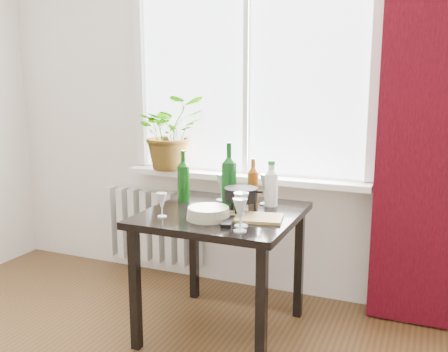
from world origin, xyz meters
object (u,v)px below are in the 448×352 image
at_px(cleaning_bottle, 271,183).
at_px(wine_bottle_left, 183,175).
at_px(wine_bottle_right, 229,173).
at_px(table, 222,227).
at_px(fondue_pot, 241,200).
at_px(tv_remote, 228,222).
at_px(cutting_board, 254,218).
at_px(wineglass_front_left, 162,205).
at_px(wineglass_back_center, 266,189).
at_px(potted_plant, 171,132).
at_px(bottle_amber, 253,180).
at_px(wineglass_back_left, 222,187).
at_px(plate_stack, 208,213).
at_px(wineglass_far_right, 240,215).
at_px(wineglass_front_right, 241,209).
at_px(radiator, 153,226).

bearing_deg(cleaning_bottle, wine_bottle_left, -170.23).
xyz_separation_m(wine_bottle_left, wine_bottle_right, (0.29, 0.04, 0.03)).
distance_m(table, fondue_pot, 0.20).
distance_m(tv_remote, cutting_board, 0.16).
relative_size(wine_bottle_left, wineglass_front_left, 2.34).
xyz_separation_m(wineglass_back_center, wineglass_front_left, (-0.44, -0.49, -0.03)).
relative_size(potted_plant, cleaning_bottle, 1.93).
bearing_deg(potted_plant, bottle_amber, -22.57).
bearing_deg(wineglass_back_left, plate_stack, -76.64).
xyz_separation_m(bottle_amber, wineglass_front_left, (-0.34, -0.51, -0.07)).
bearing_deg(wineglass_front_left, tv_remote, 4.29).
height_order(wineglass_back_center, fondue_pot, wineglass_back_center).
distance_m(plate_stack, fondue_pot, 0.22).
relative_size(wineglass_back_center, plate_stack, 0.81).
bearing_deg(fondue_pot, plate_stack, -122.92).
bearing_deg(wineglass_far_right, wineglass_front_right, 107.63).
relative_size(cleaning_bottle, wineglass_far_right, 1.60).
distance_m(table, wineglass_front_left, 0.39).
xyz_separation_m(wine_bottle_right, wineglass_back_left, (-0.08, 0.07, -0.11)).
relative_size(wine_bottle_right, plate_stack, 1.61).
bearing_deg(plate_stack, cleaning_bottle, 60.88).
height_order(wineglass_front_right, cutting_board, wineglass_front_right).
bearing_deg(radiator, wineglass_back_left, -27.74).
height_order(wineglass_front_left, plate_stack, wineglass_front_left).
bearing_deg(cleaning_bottle, potted_plant, 157.87).
bearing_deg(tv_remote, fondue_pot, 79.21).
distance_m(wineglass_back_left, tv_remote, 0.51).
distance_m(table, bottle_amber, 0.37).
relative_size(wine_bottle_right, wineglass_front_left, 2.79).
bearing_deg(wineglass_back_left, potted_plant, 147.68).
distance_m(wine_bottle_left, cutting_board, 0.60).
height_order(wineglass_back_left, tv_remote, wineglass_back_left).
xyz_separation_m(wine_bottle_left, tv_remote, (0.44, -0.35, -0.15)).
bearing_deg(wineglass_front_right, wineglass_back_center, 93.11).
height_order(cleaning_bottle, tv_remote, cleaning_bottle).
bearing_deg(wineglass_back_center, bottle_amber, 166.49).
bearing_deg(wineglass_back_center, radiator, 159.94).
height_order(wineglass_front_right, tv_remote, wineglass_front_right).
height_order(table, potted_plant, potted_plant).
bearing_deg(plate_stack, tv_remote, -14.85).
xyz_separation_m(cleaning_bottle, cutting_board, (0.01, -0.31, -0.13)).
relative_size(wineglass_back_left, cutting_board, 0.57).
distance_m(potted_plant, wine_bottle_right, 0.76).
relative_size(radiator, tv_remote, 4.46).
bearing_deg(wineglass_back_left, wineglass_front_right, -56.76).
bearing_deg(tv_remote, cleaning_bottle, 63.76).
bearing_deg(bottle_amber, cutting_board, -69.28).
xyz_separation_m(wine_bottle_left, fondue_pot, (0.43, -0.13, -0.09)).
relative_size(bottle_amber, plate_stack, 1.16).
relative_size(bottle_amber, cutting_board, 0.92).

